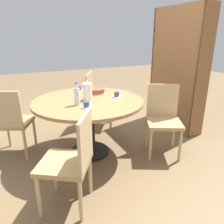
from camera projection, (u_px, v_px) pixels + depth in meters
name	position (u px, v px, depth m)	size (l,w,h in m)	color
ground_plane	(90.00, 152.00, 2.93)	(14.00, 14.00, 0.00)	brown
dining_table	(88.00, 110.00, 2.73)	(1.36, 1.36, 0.73)	black
chair_a	(71.00, 159.00, 1.87)	(0.58, 0.58, 0.89)	tan
chair_b	(163.00, 118.00, 2.79)	(0.57, 0.57, 0.89)	tan
chair_c	(98.00, 98.00, 3.66)	(0.58, 0.58, 0.89)	tan
chair_d	(11.00, 121.00, 2.69)	(0.56, 0.56, 0.89)	tan
bookshelf	(176.00, 72.00, 3.53)	(1.06, 0.28, 1.90)	brown
coffee_pot	(87.00, 91.00, 2.64)	(0.12, 0.12, 0.25)	white
water_bottle	(77.00, 96.00, 2.46)	(0.07, 0.07, 0.26)	silver
cake_main	(97.00, 91.00, 2.95)	(0.24, 0.24, 0.07)	silver
cup_a	(117.00, 95.00, 2.80)	(0.12, 0.12, 0.07)	white
cup_b	(79.00, 89.00, 3.09)	(0.12, 0.12, 0.07)	white
cup_c	(86.00, 105.00, 2.40)	(0.12, 0.12, 0.07)	white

